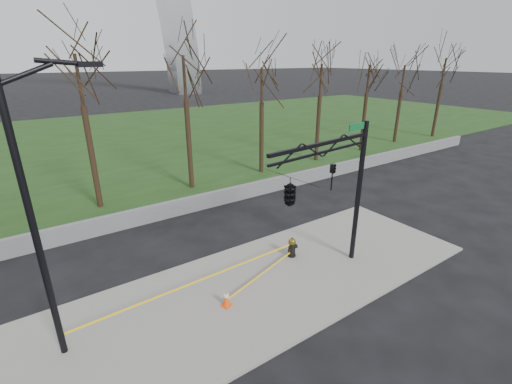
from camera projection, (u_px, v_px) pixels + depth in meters
ground at (264, 285)px, 13.52m from camera, size 500.00×500.00×0.00m
sidewalk at (264, 284)px, 13.51m from camera, size 18.00×6.00×0.10m
grass_strip at (96, 142)px, 36.59m from camera, size 120.00×40.00×0.06m
guardrail at (180, 207)px, 19.52m from camera, size 60.00×0.30×0.90m
tree_row at (225, 114)px, 23.91m from camera, size 56.56×4.00×9.22m
fire_hydrant at (292, 247)px, 15.20m from camera, size 0.57×0.37×0.91m
traffic_cone at (226, 298)px, 12.15m from camera, size 0.38×0.38×0.60m
street_light at (39, 206)px, 8.85m from camera, size 2.38×0.50×8.21m
traffic_signal_mast at (306, 186)px, 11.84m from camera, size 5.08×2.53×6.00m
caution_tape at (221, 278)px, 12.98m from camera, size 8.98×1.26×0.46m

